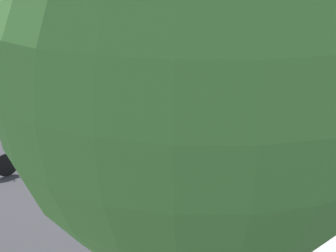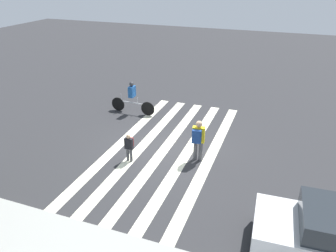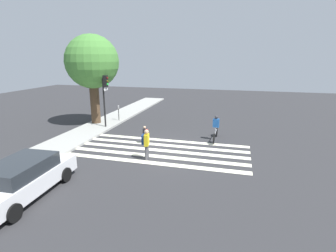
% 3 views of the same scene
% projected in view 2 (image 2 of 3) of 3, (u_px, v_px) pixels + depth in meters
% --- Properties ---
extents(ground_plane, '(60.00, 60.00, 0.00)m').
position_uv_depth(ground_plane, '(165.00, 148.00, 13.45)').
color(ground_plane, '#2D2D30').
extents(crosswalk_stripes, '(4.24, 10.00, 0.01)m').
position_uv_depth(crosswalk_stripes, '(165.00, 148.00, 13.44)').
color(crosswalk_stripes, '#F2EDCC').
rests_on(crosswalk_stripes, ground_plane).
extents(pedestrian_child_with_backpack, '(0.48, 0.42, 1.65)m').
position_uv_depth(pedestrian_child_with_backpack, '(198.00, 138.00, 12.19)').
color(pedestrian_child_with_backpack, '#4C4C51').
rests_on(pedestrian_child_with_backpack, ground_plane).
extents(pedestrian_adult_yellow_jacket, '(0.32, 0.27, 1.14)m').
position_uv_depth(pedestrian_adult_yellow_jacket, '(129.00, 145.00, 12.29)').
color(pedestrian_adult_yellow_jacket, '#4C4C51').
rests_on(pedestrian_adult_yellow_jacket, ground_plane).
extents(cyclist_far_lane, '(2.41, 0.41, 1.66)m').
position_uv_depth(cyclist_far_lane, '(132.00, 97.00, 16.36)').
color(cyclist_far_lane, black).
rests_on(cyclist_far_lane, ground_plane).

